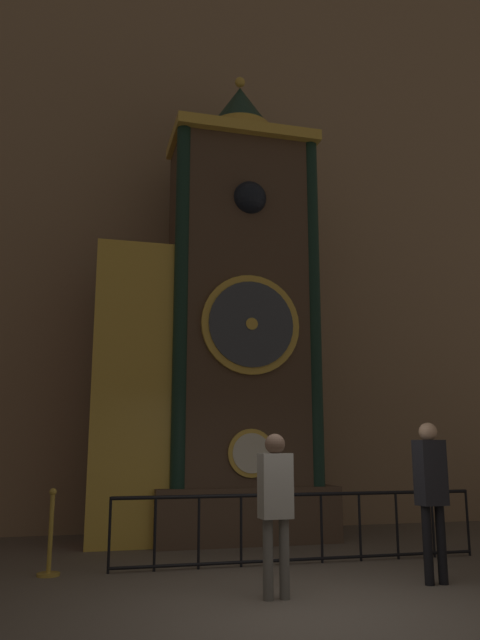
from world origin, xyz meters
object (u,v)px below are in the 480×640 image
Objects in this scene: clock_tower at (219,332)px; visitor_far at (431,485)px; stanchion_post at (50,547)px; visitor_near at (275,497)px.

clock_tower is 4.92m from visitor_far.
visitor_far is (1.72, -3.90, -2.46)m from clock_tower.
clock_tower is at bearing 40.51° from stanchion_post.
stanchion_post is (-2.35, 1.86, -0.69)m from visitor_near.
visitor_near is at bearing 179.21° from visitor_far.
stanchion_post is at bearing -139.49° from clock_tower.
visitor_near reaches higher than stanchion_post.
visitor_far is at bearing 3.06° from visitor_near.
visitor_near is at bearing -94.02° from clock_tower.
stanchion_post is at bearing 152.54° from visitor_far.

